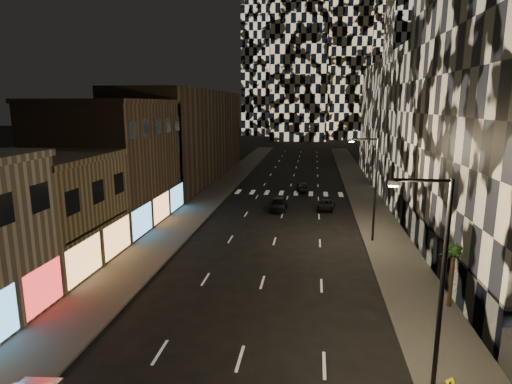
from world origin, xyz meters
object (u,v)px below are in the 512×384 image
(car_dark_midlane, at_px, (279,204))
(car_dark_oncoming, at_px, (303,187))
(car_dark_rightlane, at_px, (326,205))
(streetlight_far, at_px, (373,182))
(palm_tree, at_px, (454,255))
(streetlight_near, at_px, (437,270))

(car_dark_midlane, relative_size, car_dark_oncoming, 1.02)
(car_dark_midlane, relative_size, car_dark_rightlane, 1.12)
(streetlight_far, distance_m, palm_tree, 12.78)
(car_dark_rightlane, relative_size, palm_tree, 1.02)
(streetlight_far, xyz_separation_m, car_dark_rightlane, (-3.57, 11.23, -4.81))
(car_dark_midlane, xyz_separation_m, car_dark_oncoming, (2.42, 11.38, -0.12))
(car_dark_midlane, height_order, car_dark_oncoming, car_dark_midlane)
(car_dark_oncoming, height_order, palm_tree, palm_tree)
(streetlight_near, bearing_deg, palm_tree, 68.04)
(streetlight_far, xyz_separation_m, palm_tree, (3.13, -12.23, -2.03))
(streetlight_far, relative_size, palm_tree, 2.34)
(streetlight_near, xyz_separation_m, palm_tree, (3.13, 7.77, -2.03))
(streetlight_far, distance_m, car_dark_oncoming, 23.06)
(car_dark_oncoming, relative_size, car_dark_rightlane, 1.10)
(palm_tree, bearing_deg, car_dark_rightlane, 105.96)
(streetlight_near, height_order, palm_tree, streetlight_near)
(car_dark_midlane, xyz_separation_m, car_dark_rightlane, (5.36, 1.01, -0.20))
(streetlight_far, relative_size, car_dark_oncoming, 2.10)
(car_dark_rightlane, bearing_deg, streetlight_near, -77.28)
(streetlight_far, height_order, palm_tree, streetlight_far)
(streetlight_near, distance_m, car_dark_midlane, 31.85)
(streetlight_near, height_order, car_dark_oncoming, streetlight_near)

